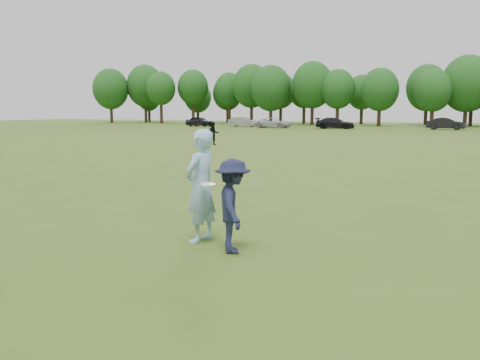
{
  "coord_description": "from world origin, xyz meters",
  "views": [
    {
      "loc": [
        5.1,
        -7.65,
        2.47
      ],
      "look_at": [
        0.86,
        1.29,
        1.1
      ],
      "focal_mm": 38.0,
      "sensor_mm": 36.0,
      "label": 1
    }
  ],
  "objects_px": {
    "car_a": "(200,121)",
    "car_d": "(335,123)",
    "car_b": "(243,122)",
    "player_far_a": "(213,133)",
    "car_c": "(274,123)",
    "thrower": "(201,186)",
    "car_f": "(446,124)",
    "defender": "(233,206)"
  },
  "relations": [
    {
      "from": "thrower",
      "to": "car_b",
      "type": "relative_size",
      "value": 0.48
    },
    {
      "from": "thrower",
      "to": "car_d",
      "type": "xyz_separation_m",
      "value": [
        -12.91,
        58.39,
        -0.32
      ]
    },
    {
      "from": "car_a",
      "to": "car_c",
      "type": "bearing_deg",
      "value": -87.39
    },
    {
      "from": "thrower",
      "to": "car_d",
      "type": "relative_size",
      "value": 0.42
    },
    {
      "from": "car_a",
      "to": "car_b",
      "type": "xyz_separation_m",
      "value": [
        6.3,
        1.86,
        -0.04
      ]
    },
    {
      "from": "thrower",
      "to": "car_f",
      "type": "distance_m",
      "value": 60.93
    },
    {
      "from": "car_a",
      "to": "car_d",
      "type": "xyz_separation_m",
      "value": [
        21.04,
        -0.71,
        -0.02
      ]
    },
    {
      "from": "car_c",
      "to": "player_far_a",
      "type": "bearing_deg",
      "value": -166.83
    },
    {
      "from": "car_b",
      "to": "car_c",
      "type": "relative_size",
      "value": 0.88
    },
    {
      "from": "player_far_a",
      "to": "car_f",
      "type": "height_order",
      "value": "player_far_a"
    },
    {
      "from": "car_f",
      "to": "car_b",
      "type": "bearing_deg",
      "value": 93.94
    },
    {
      "from": "car_b",
      "to": "player_far_a",
      "type": "bearing_deg",
      "value": -157.44
    },
    {
      "from": "car_c",
      "to": "car_b",
      "type": "bearing_deg",
      "value": 64.2
    },
    {
      "from": "car_a",
      "to": "car_f",
      "type": "height_order",
      "value": "car_a"
    },
    {
      "from": "car_c",
      "to": "defender",
      "type": "bearing_deg",
      "value": -160.61
    },
    {
      "from": "defender",
      "to": "car_f",
      "type": "relative_size",
      "value": 0.36
    },
    {
      "from": "defender",
      "to": "player_far_a",
      "type": "height_order",
      "value": "same"
    },
    {
      "from": "car_a",
      "to": "car_f",
      "type": "distance_m",
      "value": 34.62
    },
    {
      "from": "car_c",
      "to": "car_d",
      "type": "bearing_deg",
      "value": -90.5
    },
    {
      "from": "player_far_a",
      "to": "thrower",
      "type": "bearing_deg",
      "value": -105.05
    },
    {
      "from": "player_far_a",
      "to": "car_a",
      "type": "bearing_deg",
      "value": 78.33
    },
    {
      "from": "car_f",
      "to": "player_far_a",
      "type": "bearing_deg",
      "value": 164.64
    },
    {
      "from": "defender",
      "to": "car_b",
      "type": "xyz_separation_m",
      "value": [
        -28.51,
        61.36,
        -0.1
      ]
    },
    {
      "from": "player_far_a",
      "to": "car_a",
      "type": "height_order",
      "value": "player_far_a"
    },
    {
      "from": "car_d",
      "to": "car_f",
      "type": "distance_m",
      "value": 13.76
    },
    {
      "from": "player_far_a",
      "to": "car_d",
      "type": "xyz_separation_m",
      "value": [
        -0.42,
        34.72,
        -0.08
      ]
    },
    {
      "from": "thrower",
      "to": "car_b",
      "type": "bearing_deg",
      "value": -149.37
    },
    {
      "from": "player_far_a",
      "to": "car_c",
      "type": "height_order",
      "value": "player_far_a"
    },
    {
      "from": "defender",
      "to": "player_far_a",
      "type": "xyz_separation_m",
      "value": [
        -13.35,
        24.06,
        -0.0
      ]
    },
    {
      "from": "thrower",
      "to": "defender",
      "type": "xyz_separation_m",
      "value": [
        0.86,
        -0.39,
        -0.24
      ]
    },
    {
      "from": "thrower",
      "to": "car_a",
      "type": "relative_size",
      "value": 0.48
    },
    {
      "from": "car_d",
      "to": "thrower",
      "type": "bearing_deg",
      "value": -170.47
    },
    {
      "from": "thrower",
      "to": "car_f",
      "type": "relative_size",
      "value": 0.46
    },
    {
      "from": "car_a",
      "to": "car_b",
      "type": "bearing_deg",
      "value": -66.9
    },
    {
      "from": "thrower",
      "to": "defender",
      "type": "height_order",
      "value": "thrower"
    },
    {
      "from": "defender",
      "to": "car_b",
      "type": "relative_size",
      "value": 0.38
    },
    {
      "from": "defender",
      "to": "car_c",
      "type": "height_order",
      "value": "defender"
    },
    {
      "from": "player_far_a",
      "to": "car_f",
      "type": "bearing_deg",
      "value": 27.74
    },
    {
      "from": "thrower",
      "to": "car_c",
      "type": "bearing_deg",
      "value": -153.43
    },
    {
      "from": "car_a",
      "to": "car_b",
      "type": "distance_m",
      "value": 6.57
    },
    {
      "from": "player_far_a",
      "to": "car_d",
      "type": "distance_m",
      "value": 34.72
    },
    {
      "from": "player_far_a",
      "to": "car_c",
      "type": "relative_size",
      "value": 0.33
    }
  ]
}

